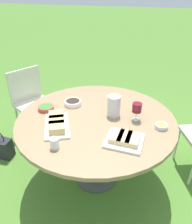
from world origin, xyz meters
The scene contains 12 objects.
ground_plane centered at (0.00, 0.00, 0.00)m, with size 40.00×40.00×0.00m, color #4C7A2D.
dining_table centered at (0.00, 0.00, 0.67)m, with size 1.45×1.45×0.76m.
chair_near_left centered at (1.06, -0.58, 0.52)m, with size 0.58×0.59×0.89m.
water_pitcher centered at (-0.14, -0.09, 0.86)m, with size 0.13×0.12×0.19m.
wine_glass centered at (-0.35, -0.07, 0.88)m, with size 0.08×0.08×0.17m.
platter_bread_main centered at (0.28, 0.23, 0.79)m, with size 0.35×0.44×0.08m.
platter_charcuterie centered at (-0.31, 0.27, 0.79)m, with size 0.29×0.27×0.06m.
bowl_fries centered at (-0.58, 0.00, 0.78)m, with size 0.11×0.11×0.04m.
bowl_salad centered at (0.50, 0.00, 0.78)m, with size 0.15×0.15×0.04m.
bowl_olives centered at (0.29, -0.17, 0.78)m, with size 0.17×0.17×0.04m.
cup_water_near centered at (0.17, 0.49, 0.80)m, with size 0.07×0.07×0.09m.
handbag centered at (1.20, 0.00, 0.13)m, with size 0.30×0.14×0.37m.
Camera 1 is at (-0.48, 1.62, 1.82)m, focal length 35.00 mm.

